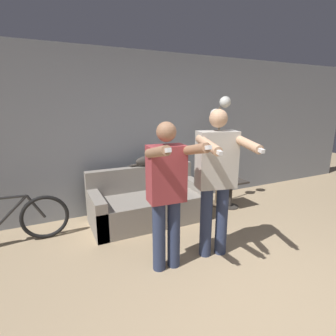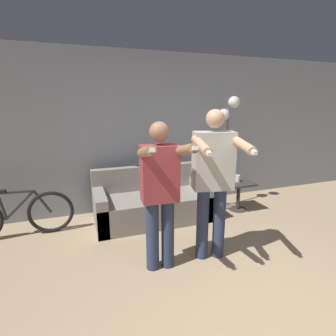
# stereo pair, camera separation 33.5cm
# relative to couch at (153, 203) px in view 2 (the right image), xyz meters

# --- Properties ---
(ground_plane) EXTENTS (16.00, 16.00, 0.00)m
(ground_plane) POSITION_rel_couch_xyz_m (0.28, -2.14, -0.26)
(ground_plane) COLOR tan
(wall_back) EXTENTS (10.00, 0.05, 2.60)m
(wall_back) POSITION_rel_couch_xyz_m (0.28, 0.59, 1.04)
(wall_back) COLOR gray
(wall_back) RESTS_ON ground_plane
(couch) EXTENTS (1.77, 0.82, 0.80)m
(couch) POSITION_rel_couch_xyz_m (0.00, 0.00, 0.00)
(couch) COLOR gray
(couch) RESTS_ON ground_plane
(person_left) EXTENTS (0.49, 0.69, 1.61)m
(person_left) POSITION_rel_couch_xyz_m (-0.28, -1.26, 0.66)
(person_left) COLOR #2D3856
(person_left) RESTS_ON ground_plane
(person_right) EXTENTS (0.60, 0.75, 1.73)m
(person_right) POSITION_rel_couch_xyz_m (0.34, -1.26, 0.74)
(person_right) COLOR #2D3856
(person_right) RESTS_ON ground_plane
(cat) EXTENTS (0.51, 0.14, 0.19)m
(cat) POSITION_rel_couch_xyz_m (0.11, 0.30, 0.62)
(cat) COLOR #3D3833
(cat) RESTS_ON couch
(floor_lamp) EXTENTS (0.37, 0.32, 1.90)m
(floor_lamp) POSITION_rel_couch_xyz_m (1.33, 0.07, 1.16)
(floor_lamp) COLOR #756047
(floor_lamp) RESTS_ON ground_plane
(side_table) EXTENTS (0.43, 0.43, 0.50)m
(side_table) POSITION_rel_couch_xyz_m (1.48, -0.14, 0.09)
(side_table) COLOR #38332D
(side_table) RESTS_ON ground_plane
(cup) EXTENTS (0.08, 0.08, 0.11)m
(cup) POSITION_rel_couch_xyz_m (1.47, -0.11, 0.29)
(cup) COLOR silver
(cup) RESTS_ON side_table
(bicycle) EXTENTS (1.49, 0.07, 0.69)m
(bicycle) POSITION_rel_couch_xyz_m (-1.91, 0.05, 0.06)
(bicycle) COLOR black
(bicycle) RESTS_ON ground_plane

